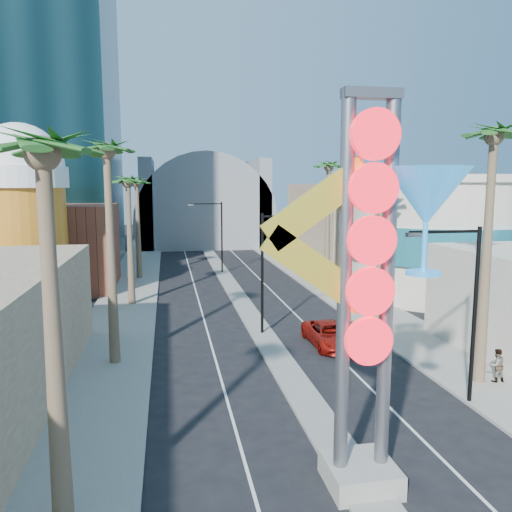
{
  "coord_description": "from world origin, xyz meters",
  "views": [
    {
      "loc": [
        -6.01,
        -11.29,
        9.7
      ],
      "look_at": [
        -0.09,
        21.81,
        5.0
      ],
      "focal_mm": 35.0,
      "sensor_mm": 36.0,
      "label": 1
    }
  ],
  "objects": [
    {
      "name": "hotel_tower",
      "position": [
        -22.0,
        52.0,
        25.0
      ],
      "size": [
        20.0,
        20.0,
        50.0
      ],
      "primitive_type": "cube",
      "color": "black",
      "rests_on": "ground"
    },
    {
      "name": "sidewalk_east",
      "position": [
        9.5,
        35.0,
        0.07
      ],
      "size": [
        5.0,
        100.0,
        0.15
      ],
      "primitive_type": "cube",
      "color": "gray",
      "rests_on": "ground"
    },
    {
      "name": "palm_3",
      "position": [
        -9.0,
        42.0,
        9.48
      ],
      "size": [
        2.4,
        2.4,
        11.2
      ],
      "color": "brown",
      "rests_on": "ground"
    },
    {
      "name": "turquoise_building",
      "position": [
        18.0,
        30.0,
        5.25
      ],
      "size": [
        16.6,
        16.6,
        10.6
      ],
      "color": "#C0B3A3",
      "rests_on": "ground"
    },
    {
      "name": "red_pickup",
      "position": [
        3.64,
        16.96,
        0.72
      ],
      "size": [
        2.5,
        5.21,
        1.43
      ],
      "primitive_type": "imported",
      "rotation": [
        0.0,
        0.0,
        0.02
      ],
      "color": "maroon",
      "rests_on": "ground"
    },
    {
      "name": "beer_mug",
      "position": [
        -17.0,
        30.0,
        7.84
      ],
      "size": [
        7.0,
        7.0,
        14.5
      ],
      "color": "orange",
      "rests_on": "ground"
    },
    {
      "name": "streetlight_2",
      "position": [
        6.72,
        8.0,
        4.83
      ],
      "size": [
        3.45,
        0.25,
        8.0
      ],
      "color": "black",
      "rests_on": "ground"
    },
    {
      "name": "sidewalk_west",
      "position": [
        -9.5,
        35.0,
        0.07
      ],
      "size": [
        5.0,
        100.0,
        0.15
      ],
      "primitive_type": "cube",
      "color": "gray",
      "rests_on": "ground"
    },
    {
      "name": "pedestrian_b",
      "position": [
        9.8,
        9.79,
        0.98
      ],
      "size": [
        0.82,
        0.64,
        1.66
      ],
      "primitive_type": "imported",
      "rotation": [
        0.0,
        0.0,
        3.15
      ],
      "color": "gray",
      "rests_on": "sidewalk_east"
    },
    {
      "name": "streetlight_0",
      "position": [
        0.55,
        20.0,
        4.88
      ],
      "size": [
        3.79,
        0.25,
        8.0
      ],
      "color": "black",
      "rests_on": "ground"
    },
    {
      "name": "canopy",
      "position": [
        0.0,
        72.0,
        4.31
      ],
      "size": [
        22.0,
        16.0,
        22.0
      ],
      "color": "slate",
      "rests_on": "ground"
    },
    {
      "name": "palm_5",
      "position": [
        9.0,
        10.0,
        11.27
      ],
      "size": [
        2.4,
        2.4,
        13.2
      ],
      "color": "brown",
      "rests_on": "ground"
    },
    {
      "name": "filler_east",
      "position": [
        16.0,
        48.0,
        5.0
      ],
      "size": [
        10.0,
        20.0,
        10.0
      ],
      "primitive_type": "cube",
      "color": "#90725D",
      "rests_on": "ground"
    },
    {
      "name": "palm_0",
      "position": [
        -9.0,
        2.0,
        9.93
      ],
      "size": [
        2.4,
        2.4,
        11.7
      ],
      "color": "brown",
      "rests_on": "ground"
    },
    {
      "name": "streetlight_1",
      "position": [
        -0.55,
        44.0,
        4.88
      ],
      "size": [
        3.79,
        0.25,
        8.0
      ],
      "color": "black",
      "rests_on": "ground"
    },
    {
      "name": "palm_2",
      "position": [
        -9.0,
        30.0,
        9.48
      ],
      "size": [
        2.4,
        2.4,
        11.2
      ],
      "color": "brown",
      "rests_on": "ground"
    },
    {
      "name": "brick_filler_west",
      "position": [
        -16.0,
        38.0,
        4.0
      ],
      "size": [
        10.0,
        10.0,
        8.0
      ],
      "primitive_type": "cube",
      "color": "brown",
      "rests_on": "ground"
    },
    {
      "name": "neon_sign",
      "position": [
        0.82,
        2.96,
        7.31
      ],
      "size": [
        6.53,
        2.6,
        12.55
      ],
      "color": "gray",
      "rests_on": "ground"
    },
    {
      "name": "median",
      "position": [
        0.0,
        38.0,
        0.07
      ],
      "size": [
        1.6,
        84.0,
        0.15
      ],
      "primitive_type": "cube",
      "color": "gray",
      "rests_on": "ground"
    },
    {
      "name": "palm_1",
      "position": [
        -9.0,
        16.0,
        10.82
      ],
      "size": [
        2.4,
        2.4,
        12.7
      ],
      "color": "brown",
      "rests_on": "ground"
    },
    {
      "name": "palm_7",
      "position": [
        9.0,
        34.0,
        10.82
      ],
      "size": [
        2.4,
        2.4,
        12.7
      ],
      "color": "brown",
      "rests_on": "ground"
    },
    {
      "name": "palm_6",
      "position": [
        9.0,
        22.0,
        9.93
      ],
      "size": [
        2.4,
        2.4,
        11.7
      ],
      "color": "brown",
      "rests_on": "ground"
    }
  ]
}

